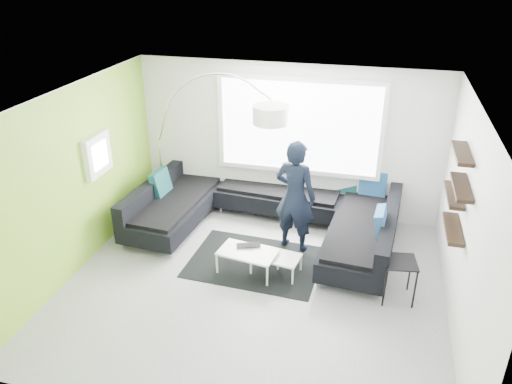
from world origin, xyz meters
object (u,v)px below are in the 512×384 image
Objects in this scene: sectional_sofa at (266,213)px; laptop at (249,247)px; coffee_table at (262,262)px; person at (295,196)px; arc_lamp at (159,141)px; side_table at (397,280)px.

laptop is (-0.01, -1.10, -0.03)m from sectional_sofa.
person is (0.34, 0.85, 0.76)m from coffee_table.
person is at bearing -3.70° from arc_lamp.
sectional_sofa is at bearing 149.72° from side_table.
person is 1.12m from laptop.
arc_lamp is 4.84m from side_table.
laptop is (-2.23, 0.19, 0.07)m from side_table.
laptop is at bearing 175.05° from side_table.
laptop is (-0.56, -0.79, -0.56)m from person.
sectional_sofa is 4.04× the size of coffee_table.
person is (0.55, -0.31, 0.53)m from sectional_sofa.
sectional_sofa reaches higher than side_table.
person is at bearing 33.50° from laptop.
sectional_sofa reaches higher than coffee_table.
arc_lamp is 6.29× the size of laptop.
person is at bearing 77.08° from coffee_table.
side_table is 0.33× the size of person.
side_table is 1.44× the size of laptop.
arc_lamp is at bearing 171.22° from sectional_sofa.
coffee_table is at bearing -36.33° from laptop.
side_table is at bearing 5.02° from coffee_table.
sectional_sofa is 0.83m from person.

